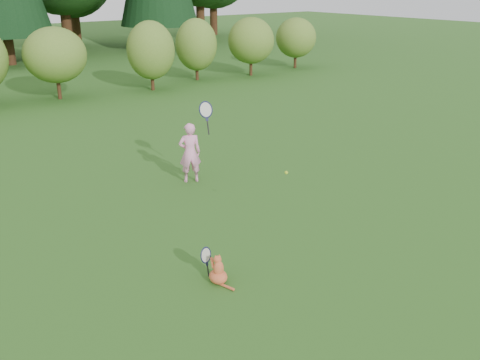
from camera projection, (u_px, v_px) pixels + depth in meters
ground at (259, 232)px, 9.46m from camera, size 100.00×100.00×0.00m
shrub_row at (22, 65)px, 18.61m from camera, size 28.00×3.00×2.80m
child at (190, 151)px, 11.60m from camera, size 0.79×0.55×1.98m
cat at (218, 268)px, 7.82m from camera, size 0.38×0.60×0.61m
tennis_ball at (286, 173)px, 9.11m from camera, size 0.06×0.06×0.06m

